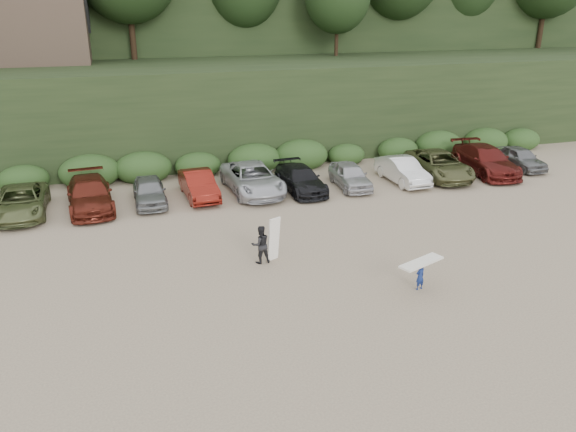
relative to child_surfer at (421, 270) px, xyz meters
name	(u,v)px	position (x,y,z in m)	size (l,w,h in m)	color
ground	(313,273)	(-3.28, 2.34, -0.77)	(120.00, 120.00, 0.00)	tan
parked_cars	(260,181)	(-2.91, 12.34, -0.02)	(36.26, 6.37, 1.64)	silver
child_surfer	(421,270)	(0.00, 0.00, 0.00)	(1.95, 1.18, 1.13)	navy
adult_surfer	(262,244)	(-4.95, 3.89, 0.03)	(1.26, 0.65, 1.87)	black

